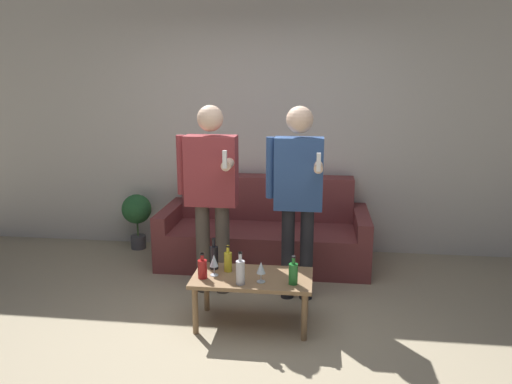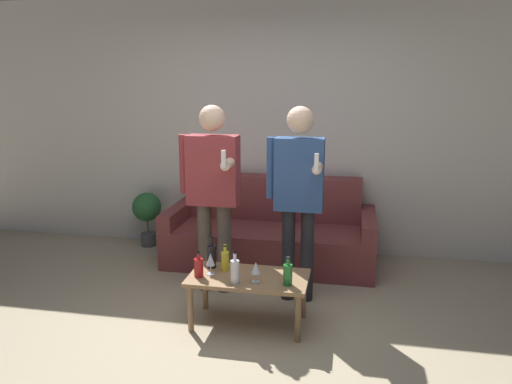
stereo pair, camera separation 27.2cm
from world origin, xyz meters
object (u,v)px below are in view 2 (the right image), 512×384
(person_standing_left, at_px, (213,185))
(bottle_orange, at_px, (288,274))
(coffee_table, at_px, (248,282))
(person_standing_right, at_px, (298,188))
(couch, at_px, (271,233))

(person_standing_left, bearing_deg, bottle_orange, -42.17)
(coffee_table, height_order, bottle_orange, bottle_orange)
(bottle_orange, xyz_separation_m, person_standing_right, (-0.00, 0.63, 0.50))
(bottle_orange, bearing_deg, person_standing_left, 137.83)
(couch, relative_size, person_standing_left, 1.27)
(coffee_table, distance_m, person_standing_right, 0.87)
(person_standing_right, bearing_deg, couch, 112.84)
(coffee_table, relative_size, bottle_orange, 4.21)
(bottle_orange, xyz_separation_m, person_standing_left, (-0.75, 0.68, 0.48))
(person_standing_left, height_order, person_standing_right, same)
(couch, height_order, person_standing_right, person_standing_right)
(couch, relative_size, person_standing_right, 1.27)
(coffee_table, height_order, person_standing_left, person_standing_left)
(coffee_table, bearing_deg, bottle_orange, -18.88)
(bottle_orange, relative_size, person_standing_left, 0.13)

